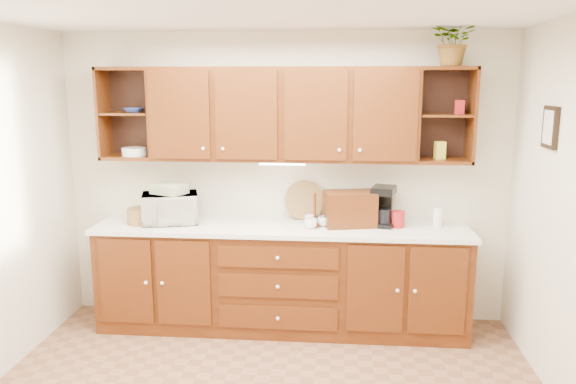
% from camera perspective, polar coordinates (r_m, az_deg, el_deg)
% --- Properties ---
extents(ceiling, '(4.00, 4.00, 0.00)m').
position_cam_1_polar(ceiling, '(3.31, -3.36, 18.57)').
color(ceiling, white).
rests_on(ceiling, back_wall).
extents(back_wall, '(4.00, 0.00, 4.00)m').
position_cam_1_polar(back_wall, '(5.10, -0.35, 1.37)').
color(back_wall, beige).
rests_on(back_wall, floor).
extents(base_cabinets, '(3.20, 0.60, 0.90)m').
position_cam_1_polar(base_cabinets, '(5.03, -0.66, -8.81)').
color(base_cabinets, '#3B1806').
rests_on(base_cabinets, floor).
extents(countertop, '(3.24, 0.64, 0.04)m').
position_cam_1_polar(countertop, '(4.88, -0.68, -3.66)').
color(countertop, white).
rests_on(countertop, base_cabinets).
extents(upper_cabinets, '(3.20, 0.33, 0.80)m').
position_cam_1_polar(upper_cabinets, '(4.87, -0.42, 7.93)').
color(upper_cabinets, '#3B1806').
rests_on(upper_cabinets, back_wall).
extents(undercabinet_light, '(0.40, 0.05, 0.02)m').
position_cam_1_polar(undercabinet_light, '(4.86, -0.59, 2.91)').
color(undercabinet_light, white).
rests_on(undercabinet_light, upper_cabinets).
extents(framed_picture, '(0.03, 0.24, 0.30)m').
position_cam_1_polar(framed_picture, '(4.43, 25.10, 5.97)').
color(framed_picture, black).
rests_on(framed_picture, right_wall).
extents(wicker_basket, '(0.29, 0.29, 0.13)m').
position_cam_1_polar(wicker_basket, '(5.10, -14.68, -2.35)').
color(wicker_basket, olive).
rests_on(wicker_basket, countertop).
extents(microwave, '(0.55, 0.44, 0.26)m').
position_cam_1_polar(microwave, '(5.04, -11.89, -1.62)').
color(microwave, silver).
rests_on(microwave, countertop).
extents(towel_stack, '(0.34, 0.30, 0.08)m').
position_cam_1_polar(towel_stack, '(5.01, -11.97, 0.32)').
color(towel_stack, '#EAD56E').
rests_on(towel_stack, microwave).
extents(wine_bottle, '(0.09, 0.09, 0.30)m').
position_cam_1_polar(wine_bottle, '(5.17, -11.70, -1.09)').
color(wine_bottle, black).
rests_on(wine_bottle, countertop).
extents(woven_tray, '(0.36, 0.13, 0.35)m').
position_cam_1_polar(woven_tray, '(5.10, 1.67, -2.66)').
color(woven_tray, olive).
rests_on(woven_tray, countertop).
extents(bread_box, '(0.48, 0.35, 0.30)m').
position_cam_1_polar(bread_box, '(4.86, 6.30, -1.71)').
color(bread_box, '#3B1806').
rests_on(bread_box, countertop).
extents(mug_tree, '(0.25, 0.26, 0.29)m').
position_cam_1_polar(mug_tree, '(4.84, 2.72, -2.98)').
color(mug_tree, '#3B1806').
rests_on(mug_tree, countertop).
extents(canister_red, '(0.13, 0.13, 0.14)m').
position_cam_1_polar(canister_red, '(4.89, 11.13, -2.72)').
color(canister_red, maroon).
rests_on(canister_red, countertop).
extents(canister_white, '(0.10, 0.10, 0.17)m').
position_cam_1_polar(canister_white, '(4.99, 14.96, -2.48)').
color(canister_white, white).
rests_on(canister_white, countertop).
extents(canister_yellow, '(0.12, 0.12, 0.11)m').
position_cam_1_polar(canister_yellow, '(4.80, 5.75, -3.07)').
color(canister_yellow, gold).
rests_on(canister_yellow, countertop).
extents(coffee_maker, '(0.24, 0.28, 0.35)m').
position_cam_1_polar(coffee_maker, '(4.92, 9.64, -1.46)').
color(coffee_maker, black).
rests_on(coffee_maker, countertop).
extents(bowl_stack, '(0.17, 0.17, 0.04)m').
position_cam_1_polar(bowl_stack, '(5.13, -15.40, 8.01)').
color(bowl_stack, '#284093').
rests_on(bowl_stack, upper_cabinets).
extents(plate_stack, '(0.28, 0.28, 0.07)m').
position_cam_1_polar(plate_stack, '(5.18, -15.35, 3.98)').
color(plate_stack, white).
rests_on(plate_stack, upper_cabinets).
extents(pantry_box_yellow, '(0.10, 0.08, 0.15)m').
position_cam_1_polar(pantry_box_yellow, '(4.94, 15.17, 4.12)').
color(pantry_box_yellow, gold).
rests_on(pantry_box_yellow, upper_cabinets).
extents(pantry_box_red, '(0.08, 0.08, 0.12)m').
position_cam_1_polar(pantry_box_red, '(4.93, 17.01, 8.25)').
color(pantry_box_red, maroon).
rests_on(pantry_box_red, upper_cabinets).
extents(potted_plant, '(0.42, 0.38, 0.40)m').
position_cam_1_polar(potted_plant, '(4.87, 16.55, 14.50)').
color(potted_plant, '#999999').
rests_on(potted_plant, upper_cabinets).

